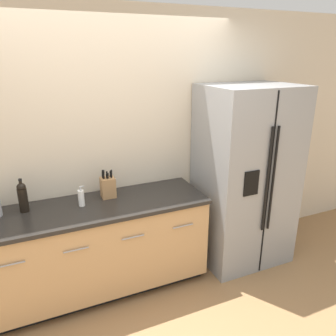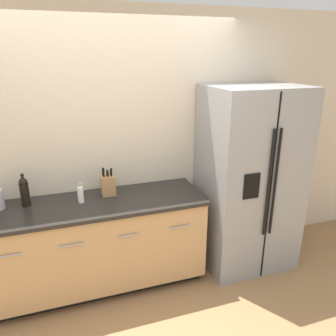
{
  "view_description": "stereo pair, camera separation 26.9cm",
  "coord_description": "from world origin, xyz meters",
  "px_view_note": "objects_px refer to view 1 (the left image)",
  "views": [
    {
      "loc": [
        -0.72,
        -1.75,
        2.17
      ],
      "look_at": [
        0.46,
        0.93,
        1.15
      ],
      "focal_mm": 35.0,
      "sensor_mm": 36.0,
      "label": 1
    },
    {
      "loc": [
        -0.47,
        -1.85,
        2.17
      ],
      "look_at": [
        0.46,
        0.93,
        1.15
      ],
      "focal_mm": 35.0,
      "sensor_mm": 36.0,
      "label": 2
    }
  ],
  "objects_px": {
    "soap_dispenser": "(81,198)",
    "wine_bottle": "(23,197)",
    "refrigerator": "(245,177)",
    "knife_block": "(108,187)"
  },
  "relations": [
    {
      "from": "refrigerator",
      "to": "wine_bottle",
      "type": "height_order",
      "value": "refrigerator"
    },
    {
      "from": "knife_block",
      "to": "wine_bottle",
      "type": "distance_m",
      "value": 0.73
    },
    {
      "from": "soap_dispenser",
      "to": "wine_bottle",
      "type": "bearing_deg",
      "value": 169.45
    },
    {
      "from": "wine_bottle",
      "to": "refrigerator",
      "type": "bearing_deg",
      "value": -4.7
    },
    {
      "from": "soap_dispenser",
      "to": "refrigerator",
      "type": "bearing_deg",
      "value": -3.05
    },
    {
      "from": "refrigerator",
      "to": "knife_block",
      "type": "bearing_deg",
      "value": 172.76
    },
    {
      "from": "wine_bottle",
      "to": "soap_dispenser",
      "type": "relative_size",
      "value": 1.59
    },
    {
      "from": "knife_block",
      "to": "wine_bottle",
      "type": "height_order",
      "value": "wine_bottle"
    },
    {
      "from": "refrigerator",
      "to": "soap_dispenser",
      "type": "bearing_deg",
      "value": 176.95
    },
    {
      "from": "refrigerator",
      "to": "wine_bottle",
      "type": "relative_size",
      "value": 6.36
    }
  ]
}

